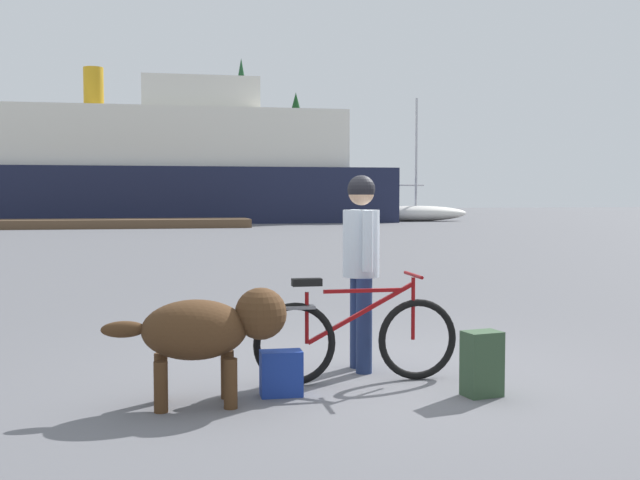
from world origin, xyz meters
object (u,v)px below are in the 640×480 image
bicycle (355,338)px  ferry_boat (155,169)px  backpack (482,364)px  person_cyclist (361,253)px  dog (209,329)px  handbag_pannier (281,373)px  sailboat_moored (416,213)px

bicycle → ferry_boat: 39.23m
bicycle → backpack: bicycle is taller
backpack → person_cyclist: bearing=124.1°
dog → ferry_boat: bearing=91.1°
backpack → handbag_pannier: size_ratio=1.43×
dog → bicycle: bearing=19.7°
sailboat_moored → person_cyclist: bearing=-109.2°
person_cyclist → backpack: bearing=-55.9°
person_cyclist → ferry_boat: ferry_boat is taller
dog → sailboat_moored: 40.01m
person_cyclist → dog: 1.68m
dog → sailboat_moored: sailboat_moored is taller
bicycle → person_cyclist: size_ratio=1.00×
dog → backpack: size_ratio=2.69×
backpack → ferry_boat: ferry_boat is taller
person_cyclist → handbag_pannier: (-0.82, -0.72, -0.86)m
person_cyclist → dog: size_ratio=1.27×
bicycle → person_cyclist: 0.80m
ferry_boat → handbag_pannier: bearing=-88.1°
backpack → sailboat_moored: bearing=72.2°
sailboat_moored → handbag_pannier: bearing=-110.0°
ferry_boat → sailboat_moored: ferry_boat is taller
bicycle → handbag_pannier: size_ratio=4.91×
person_cyclist → sailboat_moored: sailboat_moored is taller
person_cyclist → handbag_pannier: size_ratio=4.91×
backpack → sailboat_moored: (12.05, 37.60, 0.25)m
person_cyclist → sailboat_moored: size_ratio=0.24×
handbag_pannier → ferry_boat: bearing=91.9°
bicycle → backpack: size_ratio=3.43×
dog → backpack: bearing=-4.8°
bicycle → dog: bicycle is taller
dog → ferry_boat: 39.61m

